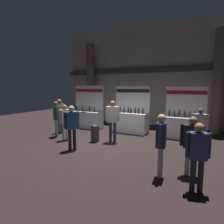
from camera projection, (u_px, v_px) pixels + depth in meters
name	position (u px, v px, depth m)	size (l,w,h in m)	color
ground_plane	(112.00, 143.00, 8.33)	(24.00, 24.00, 0.00)	black
hall_colonnade	(148.00, 77.00, 12.18)	(11.81, 1.06, 6.12)	gray
exhibitor_booth_0	(87.00, 118.00, 11.47)	(1.93, 0.70, 2.46)	white
exhibitor_booth_1	(130.00, 121.00, 10.26)	(1.91, 0.66, 2.43)	white
exhibitor_booth_2	(184.00, 126.00, 9.02)	(1.83, 0.66, 2.40)	white
trash_bin	(95.00, 133.00, 8.57)	(0.37, 0.37, 0.72)	#38383D
visitor_0	(198.00, 151.00, 4.37)	(0.52, 0.34, 1.59)	#23232D
visitor_1	(113.00, 117.00, 8.41)	(0.57, 0.38, 1.80)	navy
visitor_3	(72.00, 123.00, 7.36)	(0.43, 0.55, 1.69)	#23232D
visitor_4	(192.00, 140.00, 5.19)	(0.60, 0.34, 1.61)	#ADA393
visitor_5	(56.00, 116.00, 9.39)	(0.39, 0.37, 1.70)	#ADA393
visitor_6	(161.00, 140.00, 5.12)	(0.28, 0.50, 1.68)	#ADA393
visitor_7	(65.00, 119.00, 8.76)	(0.39, 0.51, 1.59)	silver
visitor_8	(200.00, 126.00, 7.34)	(0.56, 0.22, 1.59)	silver
visitor_9	(60.00, 113.00, 10.16)	(0.36, 0.45, 1.76)	navy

